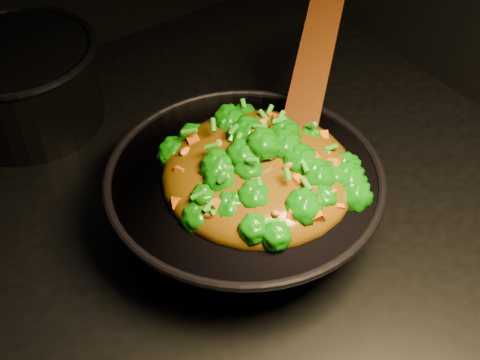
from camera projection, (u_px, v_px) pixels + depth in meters
wok at (244, 203)px, 0.90m from camera, size 0.42×0.42×0.10m
stir_fry at (259, 152)px, 0.83m from camera, size 0.32×0.32×0.09m
spatula at (307, 91)px, 0.91m from camera, size 0.26×0.23×0.13m
back_pot at (22, 84)px, 1.06m from camera, size 0.28×0.28×0.14m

